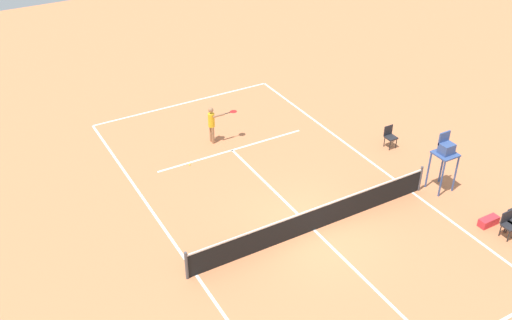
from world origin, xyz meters
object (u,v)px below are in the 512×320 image
at_px(player_serving, 213,122).
at_px(tennis_ball, 190,165).
at_px(equipment_bag, 489,221).
at_px(courtside_chair_mid, 390,136).
at_px(umpire_chair, 445,153).
at_px(courtside_chair_far, 508,224).

height_order(player_serving, tennis_ball, player_serving).
bearing_deg(equipment_bag, courtside_chair_mid, -94.60).
relative_size(tennis_ball, courtside_chair_mid, 0.07).
height_order(player_serving, umpire_chair, umpire_chair).
relative_size(player_serving, courtside_chair_far, 1.77).
distance_m(umpire_chair, courtside_chair_mid, 3.55).
bearing_deg(courtside_chair_mid, courtside_chair_far, 86.17).
height_order(tennis_ball, courtside_chair_far, courtside_chair_far).
bearing_deg(umpire_chair, equipment_bag, 88.28).
xyz_separation_m(courtside_chair_far, equipment_bag, (0.03, -0.71, -0.38)).
bearing_deg(equipment_bag, player_serving, -59.39).
height_order(courtside_chair_far, equipment_bag, courtside_chair_far).
height_order(courtside_chair_mid, courtside_chair_far, same).
xyz_separation_m(tennis_ball, umpire_chair, (-7.62, 6.24, 1.57)).
xyz_separation_m(courtside_chair_mid, equipment_bag, (0.47, 5.87, -0.38)).
xyz_separation_m(player_serving, courtside_chair_far, (-5.91, 10.64, -0.47)).
distance_m(player_serving, equipment_bag, 11.57).
bearing_deg(tennis_ball, equipment_bag, 130.78).
bearing_deg(courtside_chair_far, tennis_ball, -51.31).
bearing_deg(equipment_bag, courtside_chair_far, 92.56).
bearing_deg(player_serving, equipment_bag, 30.42).
distance_m(courtside_chair_mid, equipment_bag, 5.90).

